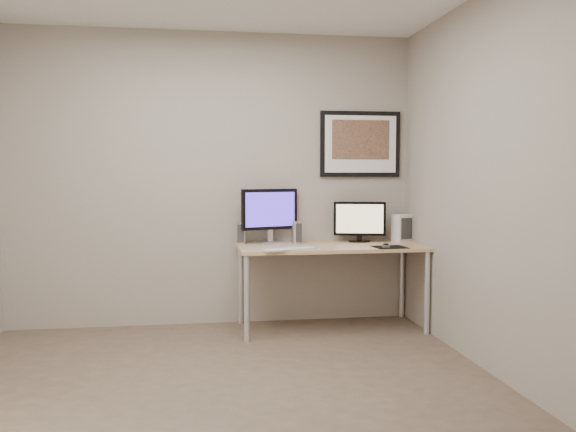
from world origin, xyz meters
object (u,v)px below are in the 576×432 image
monitor_large (270,213)px  monitor_tv (360,221)px  framed_art (360,144)px  speaker_right (296,232)px  fan_unit (402,228)px  desk (331,253)px  speaker_left (242,233)px  keyboard (289,249)px

monitor_large → monitor_tv: monitor_large is taller
framed_art → speaker_right: size_ratio=3.78×
speaker_right → fan_unit: size_ratio=0.80×
desk → framed_art: size_ratio=2.13×
fan_unit → monitor_large: bearing=154.6°
speaker_left → keyboard: bearing=-34.9°
monitor_large → fan_unit: size_ratio=2.09×
fan_unit → framed_art: bearing=134.7°
keyboard → fan_unit: (1.12, 0.47, 0.12)m
framed_art → keyboard: framed_art is taller
monitor_tv → keyboard: bearing=-133.2°
desk → monitor_large: size_ratio=3.10×
monitor_large → speaker_right: 0.29m
desk → speaker_right: size_ratio=8.07×
speaker_right → monitor_large: bearing=145.7°
monitor_tv → speaker_right: bearing=-165.1°
desk → monitor_large: (-0.50, 0.22, 0.33)m
keyboard → framed_art: bearing=20.7°
monitor_tv → speaker_right: 0.59m
speaker_left → speaker_right: bearing=14.3°
speaker_left → speaker_right: speaker_right is taller
desk → monitor_tv: size_ratio=3.47×
desk → speaker_left: size_ratio=8.42×
monitor_large → speaker_right: monitor_large is taller
speaker_left → speaker_right: 0.48m
speaker_left → fan_unit: (1.46, -0.04, 0.03)m
desk → keyboard: bearing=-145.4°
speaker_left → fan_unit: fan_unit is taller
framed_art → monitor_tv: (-0.04, -0.14, -0.70)m
monitor_large → keyboard: size_ratio=1.15×
fan_unit → monitor_tv: bearing=156.2°
monitor_tv → fan_unit: bearing=13.5°
monitor_large → speaker_right: size_ratio=2.61×
framed_art → fan_unit: 0.86m
speaker_right → monitor_tv: bearing=-21.0°
framed_art → speaker_left: bearing=-174.8°
framed_art → monitor_large: size_ratio=1.45×
desk → keyboard: (-0.41, -0.28, 0.07)m
speaker_right → desk: bearing=-55.2°
speaker_right → framed_art: bearing=-8.3°
monitor_large → monitor_tv: bearing=-20.1°
desk → monitor_large: 0.65m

